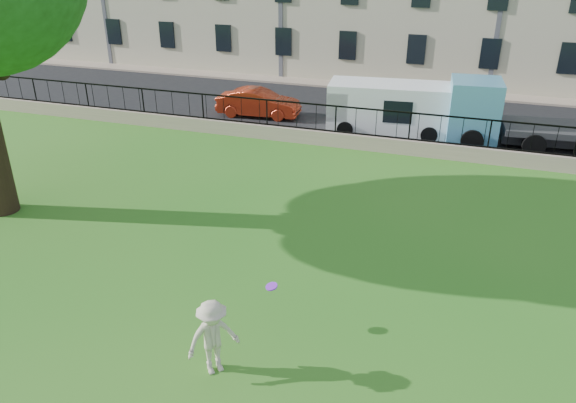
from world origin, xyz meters
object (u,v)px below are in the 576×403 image
(man, at_px, (213,338))
(blue_truck, at_px, (529,115))
(frisbee, at_px, (272,286))
(white_van, at_px, (389,109))
(red_sedan, at_px, (259,103))

(man, distance_m, blue_truck, 17.41)
(man, distance_m, frisbee, 1.87)
(white_van, bearing_deg, blue_truck, -6.08)
(red_sedan, height_order, blue_truck, blue_truck)
(man, xyz_separation_m, frisbee, (0.60, 1.76, 0.20))
(red_sedan, relative_size, blue_truck, 0.63)
(man, height_order, white_van, white_van)
(frisbee, bearing_deg, red_sedan, 112.00)
(frisbee, relative_size, white_van, 0.05)
(frisbee, bearing_deg, man, -108.86)
(man, height_order, frisbee, man)
(man, bearing_deg, blue_truck, 22.13)
(white_van, xyz_separation_m, blue_truck, (5.67, 0.00, 0.23))
(red_sedan, bearing_deg, blue_truck, -96.27)
(white_van, height_order, blue_truck, blue_truck)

